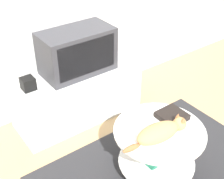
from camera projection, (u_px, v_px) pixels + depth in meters
ground_plane at (153, 170)px, 2.61m from camera, size 12.00×12.00×0.00m
rug at (153, 169)px, 2.60m from camera, size 1.87×1.13×0.02m
tv_stand at (78, 95)px, 3.09m from camera, size 1.24×0.49×0.50m
tv at (77, 51)px, 2.87m from camera, size 0.67×0.36×0.41m
speaker at (28, 84)px, 2.69m from camera, size 0.11×0.11×0.11m
coffee_table at (158, 146)px, 2.38m from camera, size 0.68×0.68×0.47m
dvd_box at (172, 116)px, 2.40m from camera, size 0.20×0.20×0.05m
cat at (160, 132)px, 2.19m from camera, size 0.55×0.19×0.13m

